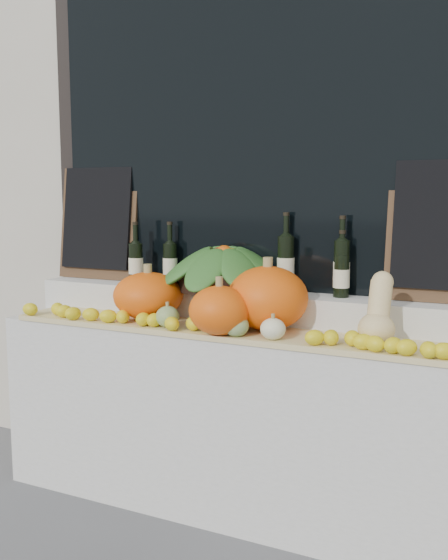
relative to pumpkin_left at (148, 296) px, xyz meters
The scene contains 18 objects.
storefront_facade 1.52m from the pumpkin_left, 62.86° to the left, with size 7.00×0.94×4.50m.
display_sill 0.71m from the pumpkin_left, 10.81° to the left, with size 2.30×0.55×0.88m, color silver.
rear_tier 0.47m from the pumpkin_left, 29.14° to the left, with size 2.30×0.25×0.16m, color silver.
straw_bedding 0.43m from the pumpkin_left, ahead, with size 2.10×0.32×0.03m, color tan.
pumpkin_left is the anchor object (origin of this frame).
pumpkin_right 0.62m from the pumpkin_left, ahead, with size 0.36×0.36×0.29m, color #FF610D.
pumpkin_center 0.49m from the pumpkin_left, 19.31° to the right, with size 0.27×0.27×0.21m, color #FF610D.
butternut_squash 1.12m from the pumpkin_left, ahead, with size 0.15×0.21×0.29m.
decorative_gourds 0.47m from the pumpkin_left, 18.64° to the right, with size 0.63×0.15×0.16m.
lemon_heap 0.45m from the pumpkin_left, 20.97° to the right, with size 2.20×0.16×0.06m, color yellow, non-canonical shape.
produce_bowl 0.40m from the pumpkin_left, 34.53° to the left, with size 0.70×0.70×0.23m.
wine_bottle_far_left 0.31m from the pumpkin_left, 135.30° to the left, with size 0.08×0.08×0.33m.
wine_bottle_near_left 0.29m from the pumpkin_left, 95.72° to the left, with size 0.08×0.08×0.33m.
wine_bottle_tall 0.69m from the pumpkin_left, 23.93° to the left, with size 0.08×0.08×0.38m.
wine_bottle_near_right 0.94m from the pumpkin_left, 15.59° to the left, with size 0.08×0.08×0.37m.
wine_bottle_far_right 0.93m from the pumpkin_left, 15.22° to the left, with size 0.08×0.08×0.31m.
chalkboard_left 0.68m from the pumpkin_left, 150.32° to the left, with size 0.50×0.11×0.62m.
chalkboard_right 1.40m from the pumpkin_left, 12.35° to the left, with size 0.50×0.11×0.62m.
Camera 1 is at (1.22, -1.10, 1.50)m, focal length 40.00 mm.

